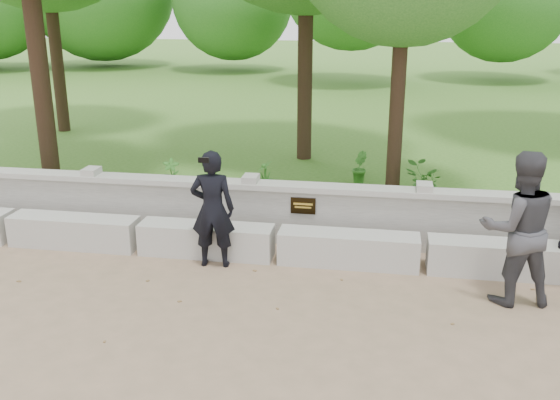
{
  "coord_description": "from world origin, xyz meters",
  "views": [
    {
      "loc": [
        1.4,
        -6.01,
        3.46
      ],
      "look_at": [
        0.09,
        1.72,
        0.93
      ],
      "focal_mm": 40.0,
      "sensor_mm": 36.0,
      "label": 1
    }
  ],
  "objects": [
    {
      "name": "shrub_c",
      "position": [
        2.09,
        4.13,
        0.58
      ],
      "size": [
        0.68,
        0.61,
        0.67
      ],
      "primitive_type": "imported",
      "rotation": [
        0.0,
        0.0,
        3.3
      ],
      "color": "#387628",
      "rests_on": "lawn"
    },
    {
      "name": "parapet_wall",
      "position": [
        0.0,
        2.6,
        0.46
      ],
      "size": [
        12.5,
        0.35,
        0.9
      ],
      "color": "#B2B0A9",
      "rests_on": "ground"
    },
    {
      "name": "shrub_a",
      "position": [
        -2.27,
        4.14,
        0.52
      ],
      "size": [
        0.33,
        0.27,
        0.55
      ],
      "primitive_type": "imported",
      "rotation": [
        0.0,
        0.0,
        0.29
      ],
      "color": "#387628",
      "rests_on": "lawn"
    },
    {
      "name": "visitor_left",
      "position": [
        2.99,
        1.14,
        0.93
      ],
      "size": [
        1.01,
        0.85,
        1.85
      ],
      "color": "#3C3B40",
      "rests_on": "ground"
    },
    {
      "name": "man_main",
      "position": [
        -0.8,
        1.57,
        0.8
      ],
      "size": [
        0.62,
        0.56,
        1.61
      ],
      "color": "black",
      "rests_on": "ground"
    },
    {
      "name": "shrub_b",
      "position": [
        0.98,
        5.09,
        0.54
      ],
      "size": [
        0.29,
        0.35,
        0.58
      ],
      "primitive_type": "imported",
      "rotation": [
        0.0,
        0.0,
        1.69
      ],
      "color": "#387628",
      "rests_on": "lawn"
    },
    {
      "name": "concrete_bench",
      "position": [
        0.0,
        1.9,
        0.22
      ],
      "size": [
        11.9,
        0.45,
        0.45
      ],
      "color": "beige",
      "rests_on": "ground"
    },
    {
      "name": "shrub_d",
      "position": [
        -0.59,
        4.17,
        0.54
      ],
      "size": [
        0.36,
        0.38,
        0.57
      ],
      "primitive_type": "imported",
      "rotation": [
        0.0,
        0.0,
        4.96
      ],
      "color": "#387628",
      "rests_on": "lawn"
    },
    {
      "name": "ground",
      "position": [
        0.0,
        0.0,
        0.0
      ],
      "size": [
        80.0,
        80.0,
        0.0
      ],
      "primitive_type": "plane",
      "color": "#917559",
      "rests_on": "ground"
    },
    {
      "name": "lawn",
      "position": [
        0.0,
        14.0,
        0.12
      ],
      "size": [
        40.0,
        22.0,
        0.25
      ],
      "primitive_type": "cube",
      "color": "#3B6A20",
      "rests_on": "ground"
    }
  ]
}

